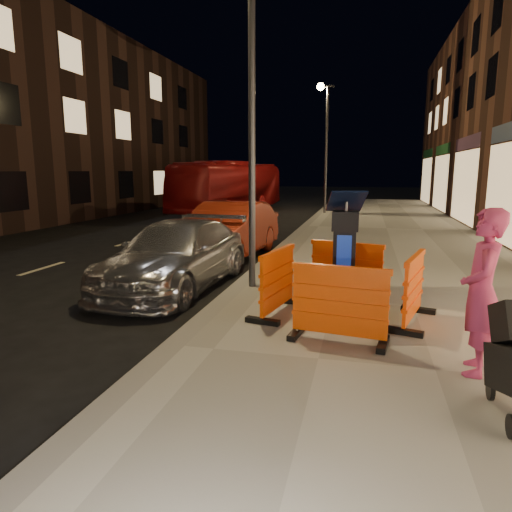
% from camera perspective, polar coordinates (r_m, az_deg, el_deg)
% --- Properties ---
extents(ground_plane, '(120.00, 120.00, 0.00)m').
position_cam_1_polar(ground_plane, '(5.78, -10.31, -12.26)').
color(ground_plane, black).
rests_on(ground_plane, ground).
extents(sidewalk, '(6.00, 60.00, 0.15)m').
position_cam_1_polar(sidewalk, '(5.37, 21.44, -13.80)').
color(sidewalk, gray).
rests_on(sidewalk, ground).
extents(kerb, '(0.30, 60.00, 0.15)m').
position_cam_1_polar(kerb, '(5.75, -10.33, -11.57)').
color(kerb, slate).
rests_on(kerb, ground).
extents(parking_kiosk, '(0.65, 0.65, 1.71)m').
position_cam_1_polar(parking_kiosk, '(6.52, 10.96, -0.40)').
color(parking_kiosk, black).
rests_on(parking_kiosk, sidewalk).
extents(barrier_front, '(1.28, 0.68, 0.95)m').
position_cam_1_polar(barrier_front, '(5.69, 10.38, -5.93)').
color(barrier_front, '#FF4F07').
rests_on(barrier_front, sidewalk).
extents(barrier_back, '(1.32, 0.83, 0.95)m').
position_cam_1_polar(barrier_back, '(7.53, 11.20, -1.87)').
color(barrier_back, '#FF4F07').
rests_on(barrier_back, sidewalk).
extents(barrier_kerbside, '(0.73, 1.30, 0.95)m').
position_cam_1_polar(barrier_kerbside, '(6.71, 2.71, -3.21)').
color(barrier_kerbside, '#FF4F07').
rests_on(barrier_kerbside, sidewalk).
extents(barrier_bldgside, '(0.81, 1.31, 0.95)m').
position_cam_1_polar(barrier_bldgside, '(6.63, 19.08, -3.95)').
color(barrier_bldgside, '#FF4F07').
rests_on(barrier_bldgside, sidewalk).
extents(car_silver, '(1.98, 4.44, 1.27)m').
position_cam_1_polar(car_silver, '(9.01, -9.86, -3.85)').
color(car_silver, silver).
rests_on(car_silver, ground).
extents(car_red, '(1.83, 4.44, 1.43)m').
position_cam_1_polar(car_red, '(11.88, -3.42, -0.19)').
color(car_red, maroon).
rests_on(car_red, ground).
extents(bus_doubledecker, '(3.68, 9.93, 2.70)m').
position_cam_1_polar(bus_doubledecker, '(24.87, -3.17, 5.49)').
color(bus_doubledecker, maroon).
rests_on(bus_doubledecker, ground).
extents(man, '(0.51, 0.69, 1.72)m').
position_cam_1_polar(man, '(5.18, 26.36, -4.10)').
color(man, '#BC3261').
rests_on(man, sidewalk).
extents(street_lamp_mid, '(0.12, 0.12, 6.00)m').
position_cam_1_polar(street_lamp_mid, '(8.14, -0.52, 17.12)').
color(street_lamp_mid, '#3F3F44').
rests_on(street_lamp_mid, sidewalk).
extents(street_lamp_far, '(0.12, 0.12, 6.00)m').
position_cam_1_polar(street_lamp_far, '(22.96, 8.77, 12.82)').
color(street_lamp_far, '#3F3F44').
rests_on(street_lamp_far, sidewalk).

